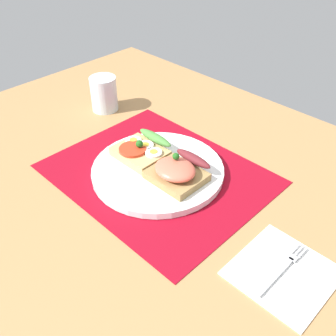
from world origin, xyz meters
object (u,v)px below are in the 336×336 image
at_px(plate, 158,170).
at_px(napkin, 283,272).
at_px(sandwich_salmon, 178,171).
at_px(fork, 283,268).
at_px(sandwich_egg_tomato, 142,150).
at_px(drinking_glass, 104,94).

height_order(plate, napkin, plate).
bearing_deg(sandwich_salmon, plate, -177.91).
distance_m(sandwich_salmon, napkin, 0.27).
relative_size(napkin, fork, 1.11).
relative_size(sandwich_egg_tomato, fork, 0.80).
height_order(napkin, drinking_glass, drinking_glass).
bearing_deg(drinking_glass, napkin, -12.19).
height_order(plate, sandwich_egg_tomato, sandwich_egg_tomato).
xyz_separation_m(sandwich_egg_tomato, fork, (0.38, -0.04, -0.02)).
distance_m(plate, drinking_glass, 0.32).
bearing_deg(fork, napkin, -46.54).
xyz_separation_m(plate, sandwich_egg_tomato, (-0.05, 0.01, 0.02)).
relative_size(sandwich_egg_tomato, sandwich_salmon, 1.02).
bearing_deg(sandwich_egg_tomato, drinking_glass, 159.42).
distance_m(napkin, fork, 0.01).
distance_m(plate, fork, 0.32).
height_order(plate, sandwich_salmon, sandwich_salmon).
distance_m(sandwich_salmon, drinking_glass, 0.37).
xyz_separation_m(sandwich_salmon, napkin, (0.27, -0.04, -0.03)).
bearing_deg(napkin, fork, 133.46).
bearing_deg(fork, plate, 173.99).
xyz_separation_m(napkin, fork, (-0.00, 0.00, 0.00)).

